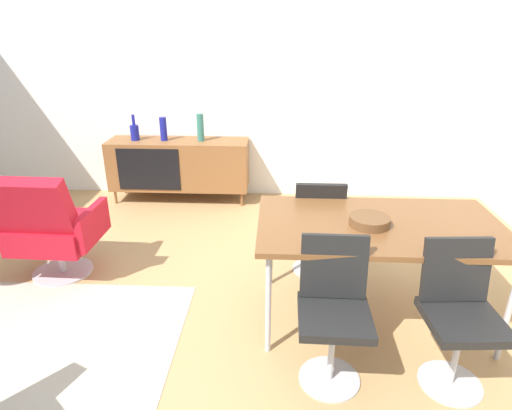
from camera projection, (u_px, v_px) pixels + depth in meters
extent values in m
plane|color=tan|center=(177.00, 322.00, 3.04)|extent=(8.32, 8.32, 0.00)
cube|color=white|center=(218.00, 76.00, 4.89)|extent=(6.80, 0.12, 2.80)
cube|color=brown|center=(179.00, 164.00, 5.01)|extent=(1.60, 0.44, 0.56)
cube|color=black|center=(148.00, 170.00, 4.81)|extent=(0.70, 0.01, 0.48)
cylinder|color=brown|center=(116.00, 197.00, 5.02)|extent=(0.03, 0.03, 0.16)
cylinder|color=brown|center=(242.00, 199.00, 4.96)|extent=(0.03, 0.03, 0.16)
cylinder|color=brown|center=(125.00, 187.00, 5.34)|extent=(0.03, 0.03, 0.16)
cylinder|color=brown|center=(244.00, 189.00, 5.27)|extent=(0.03, 0.03, 0.16)
cylinder|color=navy|center=(163.00, 129.00, 4.85)|extent=(0.08, 0.08, 0.26)
cylinder|color=navy|center=(135.00, 133.00, 4.89)|extent=(0.10, 0.10, 0.17)
cylinder|color=navy|center=(133.00, 120.00, 4.83)|extent=(0.03, 0.03, 0.12)
cylinder|color=#337266|center=(200.00, 128.00, 4.83)|extent=(0.08, 0.08, 0.31)
cube|color=brown|center=(380.00, 225.00, 2.82)|extent=(1.60, 0.90, 0.04)
cylinder|color=#B7B7BC|center=(268.00, 305.00, 2.64)|extent=(0.04, 0.04, 0.70)
cylinder|color=#B7B7BC|center=(509.00, 312.00, 2.57)|extent=(0.04, 0.04, 0.70)
cylinder|color=#B7B7BC|center=(271.00, 245.00, 3.36)|extent=(0.04, 0.04, 0.70)
cylinder|color=#B7B7BC|center=(459.00, 249.00, 3.29)|extent=(0.04, 0.04, 0.70)
cylinder|color=brown|center=(369.00, 221.00, 2.77)|extent=(0.26, 0.26, 0.06)
cube|color=black|center=(317.00, 222.00, 3.51)|extent=(0.40, 0.40, 0.05)
cube|color=black|center=(320.00, 206.00, 3.26)|extent=(0.38, 0.09, 0.38)
cylinder|color=#B7B7BC|center=(315.00, 248.00, 3.61)|extent=(0.04, 0.04, 0.42)
cylinder|color=#B7B7BC|center=(314.00, 269.00, 3.69)|extent=(0.36, 0.36, 0.01)
cube|color=black|center=(464.00, 321.00, 2.34)|extent=(0.43, 0.43, 0.05)
cube|color=black|center=(456.00, 269.00, 2.42)|extent=(0.39, 0.11, 0.38)
cylinder|color=#B7B7BC|center=(456.00, 355.00, 2.43)|extent=(0.04, 0.04, 0.42)
cylinder|color=#B7B7BC|center=(450.00, 383.00, 2.51)|extent=(0.36, 0.36, 0.01)
cube|color=black|center=(334.00, 317.00, 2.37)|extent=(0.41, 0.41, 0.05)
cube|color=black|center=(334.00, 266.00, 2.45)|extent=(0.38, 0.10, 0.38)
cylinder|color=#B7B7BC|center=(331.00, 351.00, 2.46)|extent=(0.04, 0.04, 0.42)
cylinder|color=#B7B7BC|center=(329.00, 378.00, 2.54)|extent=(0.36, 0.36, 0.01)
cube|color=red|center=(55.00, 232.00, 3.50)|extent=(0.61, 0.57, 0.20)
cube|color=red|center=(31.00, 209.00, 3.16)|extent=(0.61, 0.28, 0.51)
cube|color=red|center=(93.00, 224.00, 3.45)|extent=(0.07, 0.51, 0.28)
cube|color=red|center=(15.00, 222.00, 3.49)|extent=(0.07, 0.51, 0.28)
cylinder|color=#B7B7BC|center=(61.00, 258.00, 3.59)|extent=(0.06, 0.06, 0.28)
cylinder|color=#B7B7BC|center=(63.00, 271.00, 3.65)|extent=(0.48, 0.48, 0.02)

